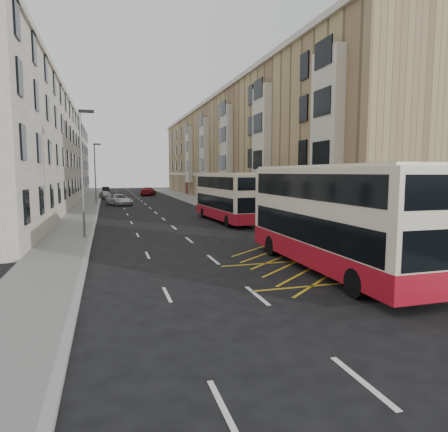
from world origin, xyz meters
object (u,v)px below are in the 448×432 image
object	(u,v)px
pedestrian_mid	(365,234)
white_van	(119,200)
bus_shelter	(422,221)
double_decker_front	(330,218)
car_silver	(105,195)
car_red	(148,191)
double_decker_rear	(226,197)
street_lamp_far	(95,170)
street_lamp_near	(83,167)
car_dark	(106,190)
pedestrian_far	(348,236)

from	to	relation	value
pedestrian_mid	white_van	distance (m)	37.60
bus_shelter	double_decker_front	size ratio (longest dim) A/B	0.37
car_silver	car_red	xyz separation A→B (m)	(7.64, 8.03, 0.09)
double_decker_rear	double_decker_front	bearing A→B (deg)	-95.22
street_lamp_far	car_red	distance (m)	21.01
double_decker_rear	white_van	xyz separation A→B (m)	(-8.42, 20.92, -1.46)
street_lamp_near	double_decker_front	distance (m)	15.88
car_dark	car_red	bearing A→B (deg)	-58.98
bus_shelter	street_lamp_near	xyz separation A→B (m)	(-14.69, 12.39, 2.50)
double_decker_front	pedestrian_far	size ratio (longest dim) A/B	6.79
bus_shelter	double_decker_front	distance (m)	4.13
bus_shelter	white_van	size ratio (longest dim) A/B	0.83
white_van	street_lamp_far	bearing A→B (deg)	120.31
car_silver	pedestrian_far	bearing A→B (deg)	-89.51
pedestrian_mid	car_dark	bearing A→B (deg)	109.15
double_decker_rear	bus_shelter	bearing A→B (deg)	-82.96
street_lamp_far	car_dark	bearing A→B (deg)	87.81
double_decker_rear	car_silver	size ratio (longest dim) A/B	2.69
street_lamp_near	pedestrian_far	size ratio (longest dim) A/B	4.72
white_van	car_red	size ratio (longest dim) A/B	0.96
pedestrian_far	car_silver	bearing A→B (deg)	-46.65
pedestrian_mid	pedestrian_far	xyz separation A→B (m)	(-1.46, -0.61, 0.02)
car_silver	car_dark	size ratio (longest dim) A/B	1.00
street_lamp_far	double_decker_front	bearing A→B (deg)	-75.61
white_van	double_decker_rear	bearing A→B (deg)	-85.72
bus_shelter	pedestrian_mid	size ratio (longest dim) A/B	2.58
double_decker_front	car_dark	distance (m)	72.29
street_lamp_far	white_van	size ratio (longest dim) A/B	1.57
pedestrian_far	white_van	distance (m)	37.75
car_silver	street_lamp_far	bearing A→B (deg)	-109.44
pedestrian_mid	white_van	bearing A→B (deg)	116.25
street_lamp_far	car_dark	world-z (taller)	street_lamp_far
street_lamp_near	double_decker_rear	distance (m)	13.28
street_lamp_far	double_decker_rear	distance (m)	26.27
street_lamp_near	bus_shelter	bearing A→B (deg)	-40.14
street_lamp_far	car_red	world-z (taller)	street_lamp_far
street_lamp_far	car_red	bearing A→B (deg)	64.82
car_red	pedestrian_far	bearing A→B (deg)	111.16
white_van	car_silver	size ratio (longest dim) A/B	1.27
street_lamp_far	white_van	distance (m)	5.57
street_lamp_near	double_decker_front	xyz separation A→B (m)	(10.66, -11.54, -2.30)
white_van	car_silver	xyz separation A→B (m)	(-1.78, 13.31, -0.03)
car_dark	bus_shelter	bearing A→B (deg)	-82.19
car_silver	car_dark	world-z (taller)	car_silver
street_lamp_far	pedestrian_far	xyz separation A→B (m)	(13.31, -38.93, -3.64)
street_lamp_near	double_decker_rear	world-z (taller)	street_lamp_near
bus_shelter	car_red	xyz separation A→B (m)	(-5.91, 61.09, -1.36)
street_lamp_far	car_dark	distance (m)	30.38
street_lamp_far	pedestrian_far	distance (m)	41.30
double_decker_rear	car_silver	world-z (taller)	double_decker_rear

